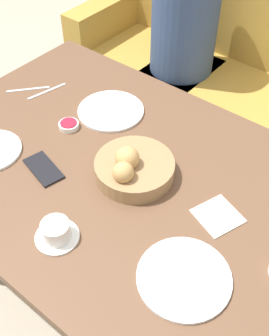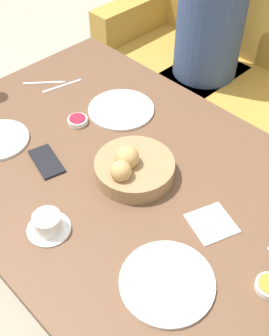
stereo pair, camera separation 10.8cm
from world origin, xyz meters
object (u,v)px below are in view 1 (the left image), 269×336
(plate_near_right, at_px, (184,278))
(napkin, at_px, (218,216))
(couch, at_px, (239,93))
(coffee_cup, at_px, (56,232))
(fork_silver, at_px, (47,91))
(plate_far_center, at_px, (111,111))
(seated_person, at_px, (182,49))
(bread_basket, at_px, (133,168))
(knife_silver, at_px, (28,89))
(jam_bowl_berry, at_px, (69,125))
(cell_phone, at_px, (43,169))

(plate_near_right, distance_m, napkin, 0.23)
(couch, xyz_separation_m, plate_near_right, (0.51, -1.34, 0.39))
(coffee_cup, xyz_separation_m, fork_silver, (-0.54, 0.46, -0.03))
(plate_near_right, distance_m, plate_far_center, 0.73)
(napkin, bearing_deg, seated_person, 128.64)
(couch, xyz_separation_m, fork_silver, (-0.38, -1.00, 0.39))
(coffee_cup, height_order, fork_silver, coffee_cup)
(bread_basket, bearing_deg, couch, 98.62)
(coffee_cup, bearing_deg, napkin, 48.17)
(plate_near_right, xyz_separation_m, plate_far_center, (-0.61, 0.41, 0.00))
(fork_silver, height_order, knife_silver, same)
(jam_bowl_berry, bearing_deg, couch, 81.87)
(couch, height_order, seated_person, seated_person)
(plate_near_right, relative_size, plate_far_center, 1.00)
(plate_near_right, relative_size, napkin, 1.61)
(bread_basket, bearing_deg, plate_near_right, -31.28)
(plate_near_right, height_order, jam_bowl_berry, jam_bowl_berry)
(coffee_cup, bearing_deg, knife_silver, 145.29)
(bread_basket, distance_m, plate_far_center, 0.34)
(seated_person, xyz_separation_m, plate_far_center, (0.20, -0.78, 0.16))
(plate_far_center, bearing_deg, coffee_cup, -63.69)
(seated_person, relative_size, fork_silver, 7.61)
(couch, xyz_separation_m, cell_phone, (-0.07, -1.30, 0.39))
(fork_silver, xyz_separation_m, cell_phone, (0.31, -0.30, 0.00))
(fork_silver, bearing_deg, plate_far_center, 12.33)
(plate_far_center, bearing_deg, cell_phone, -85.32)
(knife_silver, bearing_deg, coffee_cup, -34.71)
(fork_silver, bearing_deg, napkin, -7.57)
(coffee_cup, height_order, jam_bowl_berry, coffee_cup)
(couch, height_order, plate_near_right, couch)
(plate_far_center, relative_size, knife_silver, 1.82)
(plate_near_right, relative_size, jam_bowl_berry, 3.43)
(seated_person, bearing_deg, jam_bowl_berry, -81.58)
(bread_basket, relative_size, napkin, 1.65)
(jam_bowl_berry, bearing_deg, cell_phone, -66.70)
(seated_person, distance_m, coffee_cup, 1.39)
(plate_far_center, relative_size, fork_silver, 1.48)
(coffee_cup, bearing_deg, jam_bowl_berry, 131.27)
(couch, relative_size, plate_near_right, 7.59)
(napkin, bearing_deg, bread_basket, -174.51)
(coffee_cup, relative_size, napkin, 0.82)
(couch, distance_m, bread_basket, 1.23)
(knife_silver, xyz_separation_m, napkin, (0.92, -0.07, 0.00))
(couch, bearing_deg, knife_silver, -113.49)
(jam_bowl_berry, bearing_deg, seated_person, 98.42)
(fork_silver, xyz_separation_m, napkin, (0.85, -0.11, 0.00))
(coffee_cup, distance_m, cell_phone, 0.28)
(seated_person, xyz_separation_m, napkin, (0.76, -0.96, 0.16))
(coffee_cup, xyz_separation_m, knife_silver, (-0.61, 0.42, -0.03))
(plate_far_center, relative_size, coffee_cup, 1.97)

